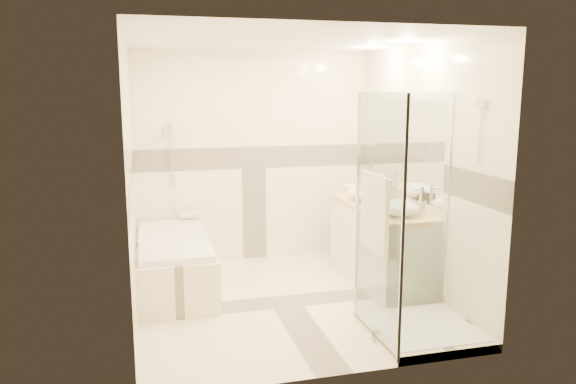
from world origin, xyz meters
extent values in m
cube|color=#FEEFCA|center=(0.00, 0.00, -0.01)|extent=(2.80, 3.00, 0.01)
cube|color=white|center=(0.00, 0.00, 2.50)|extent=(2.80, 3.00, 0.01)
cube|color=#FFF0CB|center=(0.00, 1.50, 1.25)|extent=(2.80, 0.01, 2.50)
cube|color=#FFF0CB|center=(0.00, -1.50, 1.25)|extent=(2.80, 0.01, 2.50)
cube|color=#FFF0CB|center=(-1.40, 0.00, 1.25)|extent=(0.01, 3.00, 2.50)
cube|color=#FFF0CB|center=(1.40, 0.00, 1.25)|extent=(0.01, 3.00, 2.50)
cube|color=white|center=(1.39, 0.30, 1.45)|extent=(0.01, 1.60, 1.00)
cylinder|color=silver|center=(-0.97, 1.47, 1.35)|extent=(0.02, 0.02, 0.70)
cube|color=#FFF0CB|center=(-1.02, 0.65, 0.25)|extent=(0.75, 1.70, 0.50)
cube|color=white|center=(-1.02, 0.65, 0.53)|extent=(0.69, 1.60, 0.06)
ellipsoid|color=white|center=(-1.02, 0.65, 0.48)|extent=(0.56, 1.40, 0.16)
cube|color=white|center=(1.12, 0.30, 0.40)|extent=(0.55, 1.60, 0.80)
cylinder|color=silver|center=(0.83, -0.10, 0.55)|extent=(0.01, 0.24, 0.01)
cylinder|color=silver|center=(0.83, 0.70, 0.55)|extent=(0.01, 0.24, 0.01)
cube|color=#F7D082|center=(1.12, 0.30, 0.83)|extent=(0.57, 1.62, 0.05)
cube|color=#FFF0CB|center=(0.95, -1.05, 0.04)|extent=(0.90, 0.90, 0.08)
cube|color=white|center=(0.95, -1.05, 0.09)|extent=(0.80, 0.80, 0.01)
cube|color=white|center=(0.51, -1.05, 1.04)|extent=(0.01, 0.90, 2.00)
cube|color=white|center=(0.95, -0.61, 1.04)|extent=(0.90, 0.01, 2.00)
cylinder|color=silver|center=(0.50, -1.50, 1.04)|extent=(0.03, 0.03, 2.00)
cylinder|color=silver|center=(0.50, -0.60, 1.04)|extent=(0.03, 0.03, 2.00)
cylinder|color=silver|center=(1.40, -0.60, 1.04)|extent=(0.03, 0.03, 2.00)
cylinder|color=silver|center=(1.36, -1.05, 1.95)|extent=(0.03, 0.10, 0.10)
cylinder|color=silver|center=(0.47, -1.05, 1.40)|extent=(0.02, 0.60, 0.02)
cube|color=white|center=(0.47, -1.05, 1.10)|extent=(0.04, 0.48, 0.62)
ellipsoid|color=white|center=(1.10, 0.61, 0.94)|extent=(0.43, 0.43, 0.17)
ellipsoid|color=white|center=(1.10, -0.19, 0.93)|extent=(0.39, 0.39, 0.16)
cylinder|color=silver|center=(1.33, 0.61, 1.00)|extent=(0.03, 0.03, 0.29)
cylinder|color=silver|center=(1.28, 0.61, 1.12)|extent=(0.10, 0.03, 0.03)
cylinder|color=silver|center=(1.33, -0.19, 0.99)|extent=(0.03, 0.03, 0.27)
cylinder|color=silver|center=(1.28, -0.19, 1.10)|extent=(0.10, 0.02, 0.02)
imported|color=black|center=(1.10, 0.22, 0.94)|extent=(0.10, 0.10, 0.17)
imported|color=black|center=(1.10, 0.41, 0.93)|extent=(0.14, 0.14, 0.16)
cube|color=white|center=(1.10, 1.02, 0.89)|extent=(0.20, 0.29, 0.09)
cylinder|color=white|center=(-0.79, 1.41, 0.61)|extent=(0.22, 0.10, 0.10)
camera|label=1|loc=(-1.29, -5.08, 2.07)|focal=35.00mm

